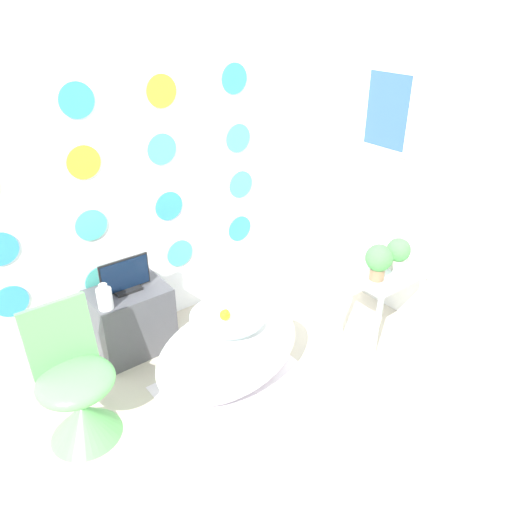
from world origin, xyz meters
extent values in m
plane|color=#BCB29E|center=(0.00, 0.00, 0.00)|extent=(12.00, 12.00, 0.00)
cube|color=white|center=(0.00, 1.70, 1.30)|extent=(4.39, 0.04, 2.60)
cylinder|color=#3899E5|center=(-0.89, 1.68, 0.57)|extent=(0.22, 0.01, 0.22)
cylinder|color=#4CBFB2|center=(-0.31, 1.68, 0.51)|extent=(0.22, 0.01, 0.22)
cylinder|color=#4CBFB2|center=(0.33, 1.68, 0.52)|extent=(0.22, 0.01, 0.22)
cylinder|color=#3899E5|center=(0.90, 1.68, 0.57)|extent=(0.22, 0.01, 0.22)
cylinder|color=#3899E5|center=(-0.87, 1.68, 0.93)|extent=(0.22, 0.01, 0.22)
cylinder|color=#4CBFB2|center=(-0.30, 1.68, 0.93)|extent=(0.22, 0.01, 0.22)
cylinder|color=#3899E5|center=(0.28, 1.68, 0.92)|extent=(0.22, 0.01, 0.22)
cylinder|color=#4CBFB2|center=(0.92, 1.68, 0.95)|extent=(0.22, 0.01, 0.22)
cylinder|color=gold|center=(-0.28, 1.68, 1.36)|extent=(0.22, 0.01, 0.22)
cylinder|color=#4CBFB2|center=(0.26, 1.68, 1.35)|extent=(0.22, 0.01, 0.22)
cylinder|color=#4CBFB2|center=(0.90, 1.68, 1.32)|extent=(0.22, 0.01, 0.22)
cylinder|color=#3899E5|center=(-0.26, 1.68, 1.74)|extent=(0.22, 0.01, 0.22)
cylinder|color=gold|center=(0.30, 1.68, 1.73)|extent=(0.22, 0.01, 0.22)
cylinder|color=#3899E5|center=(0.88, 1.68, 1.75)|extent=(0.22, 0.01, 0.22)
cube|color=silver|center=(1.72, 0.84, 1.30)|extent=(0.04, 2.68, 2.60)
cube|color=white|center=(1.69, 0.92, 1.55)|extent=(0.02, 0.44, 0.60)
cube|color=#3359B2|center=(1.68, 0.92, 1.55)|extent=(0.01, 0.36, 0.52)
cube|color=silver|center=(0.15, 0.63, 0.00)|extent=(0.97, 0.82, 0.01)
ellipsoid|color=white|center=(0.11, 0.70, 0.29)|extent=(1.00, 0.57, 0.59)
cylinder|color=#B2DBEA|center=(0.11, 0.70, 0.57)|extent=(0.47, 0.47, 0.01)
sphere|color=yellow|center=(0.06, 0.66, 0.62)|extent=(0.06, 0.06, 0.06)
sphere|color=yellow|center=(0.06, 0.65, 0.65)|extent=(0.04, 0.04, 0.04)
cone|color=orange|center=(0.06, 0.63, 0.65)|extent=(0.02, 0.02, 0.02)
cone|color=#66C166|center=(-0.78, 0.89, 0.11)|extent=(0.41, 0.41, 0.22)
ellipsoid|color=#66C166|center=(-0.78, 0.89, 0.41)|extent=(0.43, 0.43, 0.15)
cube|color=#66C166|center=(-0.78, 1.05, 0.62)|extent=(0.37, 0.09, 0.42)
cube|color=#4C4C51|center=(-0.20, 1.46, 0.25)|extent=(0.53, 0.38, 0.49)
cube|color=white|center=(-0.20, 1.28, 0.34)|extent=(0.45, 0.01, 0.14)
cube|color=black|center=(-0.20, 1.46, 0.50)|extent=(0.18, 0.12, 0.02)
cube|color=black|center=(-0.20, 1.47, 0.62)|extent=(0.35, 0.01, 0.23)
cube|color=#0F1E38|center=(-0.20, 1.46, 0.62)|extent=(0.33, 0.01, 0.21)
cylinder|color=white|center=(-0.40, 1.34, 0.57)|extent=(0.10, 0.10, 0.14)
cylinder|color=white|center=(-0.40, 1.34, 0.66)|extent=(0.05, 0.05, 0.03)
cube|color=silver|center=(1.32, 0.48, 0.53)|extent=(0.52, 0.37, 0.02)
cylinder|color=silver|center=(1.08, 0.33, 0.26)|extent=(0.03, 0.03, 0.52)
cylinder|color=silver|center=(1.55, 0.33, 0.26)|extent=(0.03, 0.03, 0.52)
cylinder|color=silver|center=(1.08, 0.64, 0.26)|extent=(0.03, 0.03, 0.52)
cylinder|color=silver|center=(1.55, 0.64, 0.26)|extent=(0.03, 0.03, 0.52)
cylinder|color=#8C6B4C|center=(1.20, 0.47, 0.59)|extent=(0.10, 0.10, 0.09)
sphere|color=#4C9E4C|center=(1.20, 0.47, 0.71)|extent=(0.19, 0.19, 0.19)
cylinder|color=beige|center=(1.43, 0.48, 0.58)|extent=(0.11, 0.11, 0.08)
sphere|color=#4C9E4C|center=(1.43, 0.48, 0.69)|extent=(0.17, 0.17, 0.17)
camera|label=1|loc=(-1.27, -1.38, 2.32)|focal=35.00mm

